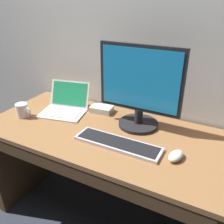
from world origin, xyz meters
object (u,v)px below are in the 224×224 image
at_px(external_drive_box, 102,109).
at_px(wired_keyboard, 118,143).
at_px(coffee_mug, 22,110).
at_px(external_monitor, 140,91).
at_px(computer_mouse, 176,156).
at_px(laptop_white, 66,105).

bearing_deg(external_drive_box, wired_keyboard, -48.51).
height_order(wired_keyboard, coffee_mug, coffee_mug).
xyz_separation_m(external_drive_box, coffee_mug, (-0.44, -0.31, 0.03)).
height_order(external_drive_box, coffee_mug, coffee_mug).
bearing_deg(external_monitor, computer_mouse, -37.57).
bearing_deg(coffee_mug, wired_keyboard, -0.93).
relative_size(computer_mouse, external_drive_box, 0.71).
relative_size(external_monitor, external_drive_box, 3.31).
xyz_separation_m(laptop_white, coffee_mug, (-0.20, -0.21, 0.00)).
bearing_deg(wired_keyboard, external_drive_box, 131.49).
bearing_deg(coffee_mug, computer_mouse, 0.53).
bearing_deg(wired_keyboard, coffee_mug, 179.07).
xyz_separation_m(laptop_white, external_drive_box, (0.24, 0.10, -0.02)).
bearing_deg(computer_mouse, wired_keyboard, -162.02).
xyz_separation_m(external_monitor, computer_mouse, (0.30, -0.23, -0.22)).
relative_size(external_monitor, wired_keyboard, 1.03).
bearing_deg(external_drive_box, laptop_white, -157.58).
bearing_deg(external_drive_box, external_monitor, -13.30).
height_order(external_monitor, external_drive_box, external_monitor).
distance_m(external_monitor, wired_keyboard, 0.34).
bearing_deg(external_monitor, wired_keyboard, -94.19).
xyz_separation_m(external_monitor, coffee_mug, (-0.75, -0.24, -0.19)).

